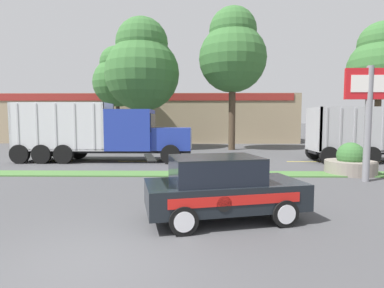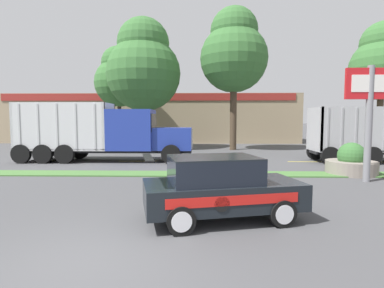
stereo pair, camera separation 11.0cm
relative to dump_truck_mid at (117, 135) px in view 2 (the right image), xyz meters
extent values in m
plane|color=#474749|center=(3.23, -13.70, -1.71)|extent=(600.00, 600.00, 0.00)
cube|color=#477538|center=(3.23, -4.69, -1.68)|extent=(120.00, 1.39, 0.06)
cube|color=yellow|center=(-4.11, 0.01, -1.71)|extent=(2.40, 0.14, 0.01)
cube|color=yellow|center=(1.29, 0.01, -1.71)|extent=(2.40, 0.14, 0.01)
cube|color=yellow|center=(6.69, 0.01, -1.71)|extent=(2.40, 0.14, 0.01)
cube|color=yellow|center=(12.09, 0.01, -1.71)|extent=(2.40, 0.14, 0.01)
cube|color=#ADADB2|center=(15.30, -0.02, -0.94)|extent=(5.76, 2.33, 0.12)
cube|color=#ADADB2|center=(12.50, -0.02, 0.39)|extent=(0.16, 2.33, 2.66)
cube|color=#ADADB2|center=(15.30, -1.11, 0.39)|extent=(5.76, 0.16, 2.66)
cube|color=#ADADB2|center=(15.30, 1.06, 0.39)|extent=(5.76, 0.16, 2.66)
cube|color=#99999E|center=(12.83, -1.21, 0.39)|extent=(0.10, 0.04, 2.53)
cube|color=#99999E|center=(13.65, -1.21, 0.39)|extent=(0.10, 0.04, 2.53)
cube|color=#99999E|center=(14.48, -1.21, 0.39)|extent=(0.10, 0.04, 2.53)
cube|color=#99999E|center=(15.30, -1.21, 0.39)|extent=(0.10, 0.04, 2.53)
cylinder|color=black|center=(13.02, -1.17, -1.18)|extent=(1.07, 0.30, 1.07)
cylinder|color=black|center=(13.02, 1.12, -1.18)|extent=(1.07, 0.30, 1.07)
cylinder|color=black|center=(14.26, -1.17, -1.18)|extent=(1.07, 0.30, 1.07)
cylinder|color=black|center=(14.26, 1.12, -1.18)|extent=(1.07, 0.30, 1.07)
cylinder|color=black|center=(15.51, -1.17, -1.18)|extent=(1.07, 0.30, 1.07)
cylinder|color=black|center=(15.51, 1.12, -1.18)|extent=(1.07, 0.30, 1.07)
cube|color=black|center=(-0.72, 0.00, -1.04)|extent=(10.95, 1.31, 0.18)
cube|color=#23389E|center=(3.54, 0.00, -0.26)|extent=(2.42, 1.95, 1.40)
cube|color=#B7B7BC|center=(4.78, 0.00, -0.26)|extent=(0.06, 1.67, 1.19)
cube|color=#23389E|center=(0.94, 0.00, 0.31)|extent=(2.78, 2.38, 2.54)
cube|color=black|center=(2.35, 0.00, 0.76)|extent=(0.04, 2.02, 1.14)
cylinder|color=silver|center=(-0.55, -0.77, 1.16)|extent=(0.14, 0.14, 1.69)
cube|color=silver|center=(-3.32, 0.00, -0.89)|extent=(5.75, 2.38, 0.12)
cube|color=silver|center=(-0.53, 0.00, 0.55)|extent=(0.16, 2.38, 2.89)
cube|color=silver|center=(-6.12, 0.00, 0.55)|extent=(0.16, 2.38, 2.89)
cube|color=silver|center=(-3.32, -1.11, 0.55)|extent=(5.75, 0.16, 2.89)
cube|color=silver|center=(-3.32, 1.11, 0.55)|extent=(5.75, 0.16, 2.89)
cube|color=#BCBCC1|center=(-5.62, -1.21, 0.55)|extent=(0.10, 0.04, 2.75)
cube|color=#BCBCC1|center=(-4.47, -1.21, 0.55)|extent=(0.10, 0.04, 2.75)
cube|color=#BCBCC1|center=(-3.32, -1.21, 0.55)|extent=(0.10, 0.04, 2.75)
cube|color=#BCBCC1|center=(-2.17, -1.21, 0.55)|extent=(0.10, 0.04, 2.75)
cube|color=#BCBCC1|center=(-1.03, -1.21, 0.55)|extent=(0.10, 0.04, 2.75)
cylinder|color=black|center=(3.54, -1.17, -1.13)|extent=(1.16, 0.30, 1.16)
cylinder|color=black|center=(3.54, 1.17, -1.13)|extent=(1.16, 0.30, 1.16)
cylinder|color=black|center=(-5.60, -1.17, -1.13)|extent=(1.16, 0.30, 1.16)
cylinder|color=black|center=(-5.60, 1.17, -1.13)|extent=(1.16, 0.30, 1.16)
cylinder|color=black|center=(-4.26, -1.17, -1.13)|extent=(1.16, 0.30, 1.16)
cylinder|color=black|center=(-4.26, 1.17, -1.13)|extent=(1.16, 0.30, 1.16)
cylinder|color=black|center=(-2.92, -1.17, -1.13)|extent=(1.16, 0.30, 1.16)
cylinder|color=black|center=(-2.92, 1.17, -1.13)|extent=(1.16, 0.30, 1.16)
cube|color=black|center=(5.86, -11.25, -1.04)|extent=(4.38, 2.72, 0.67)
cube|color=black|center=(5.62, -11.31, -0.39)|extent=(2.55, 2.09, 0.62)
cube|color=black|center=(5.62, -11.31, -0.06)|extent=(2.55, 2.09, 0.04)
cube|color=black|center=(3.98, -11.70, -0.02)|extent=(0.53, 1.47, 0.03)
cube|color=red|center=(6.07, -12.15, -0.97)|extent=(3.17, 0.76, 0.23)
cylinder|color=black|center=(5.78, -12.22, -1.04)|extent=(0.36, 0.09, 0.37)
cylinder|color=black|center=(7.29, -11.81, -1.38)|extent=(0.70, 0.35, 0.68)
cylinder|color=silver|center=(7.31, -11.92, -1.38)|extent=(0.46, 0.12, 0.47)
cylinder|color=black|center=(6.88, -10.11, -1.38)|extent=(0.70, 0.35, 0.68)
cylinder|color=silver|center=(6.86, -10.00, -1.38)|extent=(0.46, 0.12, 0.47)
cylinder|color=black|center=(4.84, -12.39, -1.38)|extent=(0.70, 0.35, 0.68)
cylinder|color=silver|center=(4.86, -12.50, -1.38)|extent=(0.46, 0.12, 0.47)
cylinder|color=black|center=(4.43, -10.69, -1.38)|extent=(0.70, 0.35, 0.68)
cylinder|color=silver|center=(4.41, -10.58, -1.38)|extent=(0.46, 0.12, 0.47)
cylinder|color=gray|center=(12.38, -6.22, 0.73)|extent=(0.28, 0.28, 4.88)
cube|color=red|center=(12.38, -6.22, 2.42)|extent=(2.06, 0.16, 1.29)
cube|color=white|center=(12.38, -6.31, 2.42)|extent=(1.65, 0.02, 0.71)
cylinder|color=gray|center=(12.65, -4.38, -1.39)|extent=(2.35, 2.35, 0.64)
sphere|color=#386B33|center=(12.65, -4.38, -0.81)|extent=(1.29, 1.29, 1.29)
cube|color=#9E896B|center=(-0.67, 20.86, 1.14)|extent=(35.07, 12.00, 5.71)
cube|color=maroon|center=(-0.67, 14.81, 3.55)|extent=(33.32, 0.10, 0.80)
cylinder|color=#473828|center=(23.71, 12.16, 1.34)|extent=(0.62, 0.62, 6.11)
sphere|color=#386B33|center=(23.71, 12.16, 6.12)|extent=(6.27, 6.27, 6.27)
sphere|color=#386B33|center=(23.71, 12.16, 8.63)|extent=(4.39, 4.39, 4.39)
cylinder|color=#473828|center=(8.27, 7.80, 1.50)|extent=(0.60, 0.60, 6.42)
sphere|color=#386B33|center=(8.27, 7.80, 6.33)|extent=(5.91, 5.91, 5.91)
sphere|color=#386B33|center=(8.27, 7.80, 8.70)|extent=(4.13, 4.13, 4.13)
cylinder|color=#473828|center=(0.19, 8.45, 0.79)|extent=(0.51, 0.51, 5.00)
sphere|color=#386B33|center=(0.19, 8.45, 5.13)|extent=(6.69, 6.69, 6.69)
sphere|color=#386B33|center=(0.19, 8.45, 7.80)|extent=(4.68, 4.68, 4.68)
cylinder|color=#473828|center=(-2.98, 11.76, 0.85)|extent=(0.39, 0.39, 5.13)
sphere|color=#386B33|center=(-2.98, 11.76, 4.77)|extent=(4.90, 4.90, 4.90)
sphere|color=#386B33|center=(-2.98, 11.76, 6.73)|extent=(3.43, 3.43, 3.43)
camera|label=1|loc=(5.14, -19.00, 0.88)|focal=28.00mm
camera|label=2|loc=(5.25, -19.00, 0.88)|focal=28.00mm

